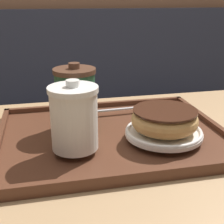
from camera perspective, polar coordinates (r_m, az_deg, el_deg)
The scene contains 8 objects.
booth_bench at distance 1.65m, azimuth -5.45°, elevation -6.39°, with size 1.75×0.44×1.00m.
cafe_table at distance 0.76m, azimuth -2.13°, elevation -16.97°, with size 0.99×0.64×0.76m.
serving_tray at distance 0.70m, azimuth 0.00°, elevation -4.35°, with size 0.50×0.38×0.02m.
coffee_cup_front at distance 0.59m, azimuth -6.94°, elevation -1.01°, with size 0.09×0.09×0.14m.
coffee_cup_rear at distance 0.70m, azimuth -6.71°, elevation 2.81°, with size 0.09×0.09×0.14m.
plate_with_chocolate_donut at distance 0.67m, azimuth 9.44°, elevation -3.64°, with size 0.16×0.16×0.01m.
donut_chocolate_glazed at distance 0.66m, azimuth 9.58°, elevation -1.33°, with size 0.14×0.14×0.04m.
spoon at distance 0.82m, azimuth 4.74°, elevation 0.98°, with size 0.16×0.02×0.01m.
Camera 1 is at (-0.10, -0.60, 1.06)m, focal length 50.00 mm.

